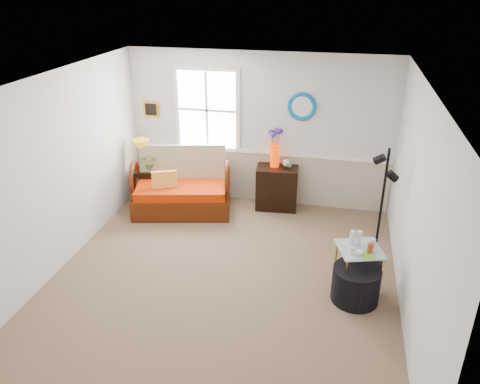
% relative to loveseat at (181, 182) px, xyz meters
% --- Properties ---
extents(floor, '(4.50, 5.00, 0.01)m').
position_rel_loveseat_xyz_m(floor, '(1.18, -1.78, -0.52)').
color(floor, brown).
rests_on(floor, ground).
extents(ceiling, '(4.50, 5.00, 0.01)m').
position_rel_loveseat_xyz_m(ceiling, '(1.18, -1.78, 2.08)').
color(ceiling, white).
rests_on(ceiling, walls).
extents(walls, '(4.51, 5.01, 2.60)m').
position_rel_loveseat_xyz_m(walls, '(1.18, -1.78, 0.78)').
color(walls, silver).
rests_on(walls, floor).
extents(wainscot, '(4.46, 0.02, 0.90)m').
position_rel_loveseat_xyz_m(wainscot, '(1.18, 0.70, -0.07)').
color(wainscot, '#B2A58D').
rests_on(wainscot, walls).
extents(chair_rail, '(4.46, 0.04, 0.06)m').
position_rel_loveseat_xyz_m(chair_rail, '(1.18, 0.69, 0.40)').
color(chair_rail, white).
rests_on(chair_rail, walls).
extents(window, '(1.14, 0.06, 1.44)m').
position_rel_loveseat_xyz_m(window, '(0.28, 0.69, 1.08)').
color(window, white).
rests_on(window, walls).
extents(picture, '(0.28, 0.03, 0.28)m').
position_rel_loveseat_xyz_m(picture, '(-0.74, 0.70, 1.03)').
color(picture, '#AB791A').
rests_on(picture, walls).
extents(mirror, '(0.47, 0.07, 0.47)m').
position_rel_loveseat_xyz_m(mirror, '(1.88, 0.70, 1.23)').
color(mirror, '#1185CB').
rests_on(mirror, walls).
extents(loveseat, '(1.77, 1.25, 1.05)m').
position_rel_loveseat_xyz_m(loveseat, '(0.00, 0.00, 0.00)').
color(loveseat, '#5E1D07').
rests_on(loveseat, floor).
extents(throw_pillow, '(0.42, 0.27, 0.42)m').
position_rel_loveseat_xyz_m(throw_pillow, '(-0.23, -0.15, 0.03)').
color(throw_pillow, orange).
rests_on(throw_pillow, loveseat).
extents(lamp_stand, '(0.41, 0.41, 0.60)m').
position_rel_loveseat_xyz_m(lamp_stand, '(-0.76, 0.21, -0.22)').
color(lamp_stand, black).
rests_on(lamp_stand, floor).
extents(table_lamp, '(0.30, 0.30, 0.54)m').
position_rel_loveseat_xyz_m(table_lamp, '(-0.78, 0.24, 0.35)').
color(table_lamp, gold).
rests_on(table_lamp, lamp_stand).
extents(potted_plant, '(0.31, 0.34, 0.25)m').
position_rel_loveseat_xyz_m(potted_plant, '(-0.62, 0.21, 0.20)').
color(potted_plant, '#427133').
rests_on(potted_plant, lamp_stand).
extents(cabinet, '(0.73, 0.50, 0.74)m').
position_rel_loveseat_xyz_m(cabinet, '(1.55, 0.48, -0.15)').
color(cabinet, black).
rests_on(cabinet, floor).
extents(flower_vase, '(0.25, 0.25, 0.66)m').
position_rel_loveseat_xyz_m(flower_vase, '(1.49, 0.52, 0.55)').
color(flower_vase, red).
rests_on(flower_vase, cabinet).
extents(side_table, '(0.64, 0.64, 0.65)m').
position_rel_loveseat_xyz_m(side_table, '(2.89, -1.68, -0.20)').
color(side_table, gold).
rests_on(side_table, floor).
extents(tabletop_items, '(0.42, 0.42, 0.22)m').
position_rel_loveseat_xyz_m(tabletop_items, '(2.91, -1.73, 0.23)').
color(tabletop_items, silver).
rests_on(tabletop_items, side_table).
extents(floor_lamp, '(0.30, 0.30, 1.72)m').
position_rel_loveseat_xyz_m(floor_lamp, '(3.15, -0.99, 0.34)').
color(floor_lamp, black).
rests_on(floor_lamp, floor).
extents(ottoman, '(0.78, 0.78, 0.45)m').
position_rel_loveseat_xyz_m(ottoman, '(2.89, -1.84, -0.30)').
color(ottoman, black).
rests_on(ottoman, floor).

